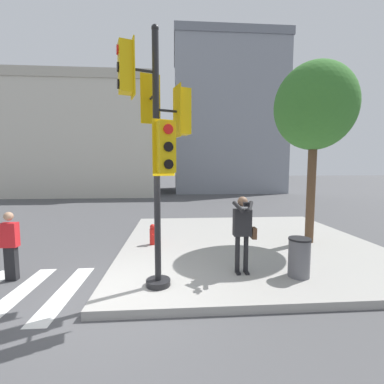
% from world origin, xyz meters
% --- Properties ---
extents(ground_plane, '(160.00, 160.00, 0.00)m').
position_xyz_m(ground_plane, '(0.00, 0.00, 0.00)').
color(ground_plane, '#4C4C4F').
extents(sidewalk_corner, '(8.00, 8.00, 0.17)m').
position_xyz_m(sidewalk_corner, '(3.50, 3.50, 0.09)').
color(sidewalk_corner, '#9E9B96').
rests_on(sidewalk_corner, ground_plane).
extents(traffic_signal_pole, '(1.41, 1.41, 5.13)m').
position_xyz_m(traffic_signal_pole, '(0.75, 0.41, 3.35)').
color(traffic_signal_pole, black).
rests_on(traffic_signal_pole, sidewalk_corner).
extents(person_photographer, '(0.58, 0.54, 1.78)m').
position_xyz_m(person_photographer, '(2.66, 0.93, 1.25)').
color(person_photographer, black).
rests_on(person_photographer, sidewalk_corner).
extents(pedestrian_distant, '(0.34, 0.20, 1.61)m').
position_xyz_m(pedestrian_distant, '(-2.68, 1.28, 0.85)').
color(pedestrian_distant, black).
rests_on(pedestrian_distant, ground_plane).
extents(street_tree, '(2.46, 2.46, 5.70)m').
position_xyz_m(street_tree, '(5.50, 3.20, 4.49)').
color(street_tree, brown).
rests_on(street_tree, sidewalk_corner).
extents(fire_hydrant, '(0.20, 0.26, 0.65)m').
position_xyz_m(fire_hydrant, '(0.40, 3.30, 0.50)').
color(fire_hydrant, red).
rests_on(fire_hydrant, sidewalk_corner).
extents(trash_bin, '(0.49, 0.49, 0.88)m').
position_xyz_m(trash_bin, '(3.87, 0.63, 0.61)').
color(trash_bin, '#5B5B60').
rests_on(trash_bin, sidewalk_corner).
extents(building_left, '(15.35, 10.62, 10.77)m').
position_xyz_m(building_left, '(-8.23, 22.73, 5.39)').
color(building_left, beige).
rests_on(building_left, ground_plane).
extents(building_right, '(11.54, 9.06, 16.08)m').
position_xyz_m(building_right, '(6.95, 24.70, 8.06)').
color(building_right, gray).
rests_on(building_right, ground_plane).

